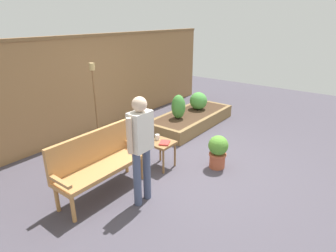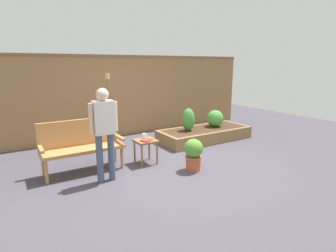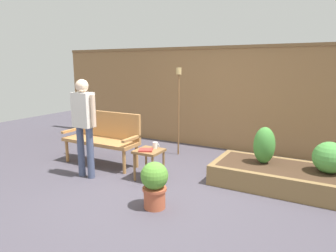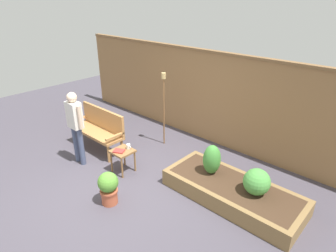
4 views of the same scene
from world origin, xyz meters
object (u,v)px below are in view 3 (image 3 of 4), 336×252
(side_table, at_px, (149,155))
(shrub_near_bench, at_px, (264,145))
(person_by_bench, at_px, (84,120))
(cup_on_table, at_px, (155,145))
(book_on_table, at_px, (146,150))
(shrub_far_corner, at_px, (329,158))
(garden_bench, at_px, (104,134))
(tiki_torch, at_px, (179,96))
(potted_boxwood, at_px, (154,183))

(side_table, relative_size, shrub_near_bench, 0.86)
(side_table, bearing_deg, person_by_bench, -157.17)
(cup_on_table, xyz_separation_m, shrub_near_bench, (1.54, 0.64, 0.05))
(book_on_table, xyz_separation_m, shrub_far_corner, (2.47, 0.84, 0.03))
(shrub_far_corner, bearing_deg, book_on_table, -161.26)
(person_by_bench, bearing_deg, cup_on_table, 28.14)
(person_by_bench, bearing_deg, side_table, 22.83)
(side_table, distance_m, shrub_far_corner, 2.58)
(book_on_table, bearing_deg, side_table, 53.81)
(garden_bench, relative_size, shrub_far_corner, 3.28)
(shrub_far_corner, bearing_deg, tiki_torch, 166.13)
(cup_on_table, relative_size, tiki_torch, 0.07)
(garden_bench, distance_m, shrub_near_bench, 2.78)
(garden_bench, xyz_separation_m, potted_boxwood, (1.74, -1.07, -0.21))
(side_table, xyz_separation_m, book_on_table, (-0.01, -0.07, 0.10))
(garden_bench, xyz_separation_m, shrub_far_corner, (3.61, 0.48, -0.03))
(book_on_table, bearing_deg, person_by_bench, 172.74)
(shrub_near_bench, relative_size, shrub_far_corner, 1.28)
(garden_bench, height_order, shrub_near_bench, garden_bench)
(garden_bench, height_order, cup_on_table, garden_bench)
(garden_bench, distance_m, potted_boxwood, 2.05)
(book_on_table, xyz_separation_m, shrub_near_bench, (1.59, 0.84, 0.09))
(tiki_torch, relative_size, person_by_bench, 1.10)
(side_table, relative_size, tiki_torch, 0.28)
(garden_bench, relative_size, person_by_bench, 0.92)
(book_on_table, bearing_deg, tiki_torch, 71.24)
(tiki_torch, bearing_deg, potted_boxwood, -70.23)
(shrub_far_corner, xyz_separation_m, person_by_bench, (-3.40, -1.16, 0.41))
(shrub_near_bench, bearing_deg, person_by_bench, -155.29)
(book_on_table, height_order, person_by_bench, person_by_bench)
(shrub_near_bench, bearing_deg, garden_bench, -170.13)
(person_by_bench, bearing_deg, garden_bench, 107.39)
(side_table, relative_size, person_by_bench, 0.31)
(garden_bench, xyz_separation_m, tiki_torch, (0.94, 1.14, 0.63))
(tiki_torch, bearing_deg, shrub_near_bench, -20.18)
(cup_on_table, relative_size, potted_boxwood, 0.19)
(garden_bench, bearing_deg, potted_boxwood, -31.74)
(potted_boxwood, bearing_deg, book_on_table, 129.73)
(potted_boxwood, height_order, shrub_near_bench, shrub_near_bench)
(garden_bench, distance_m, tiki_torch, 1.61)
(shrub_far_corner, bearing_deg, cup_on_table, -165.26)
(garden_bench, bearing_deg, shrub_far_corner, 7.51)
(side_table, bearing_deg, cup_on_table, 73.26)
(book_on_table, xyz_separation_m, potted_boxwood, (0.59, -0.71, -0.16))
(book_on_table, height_order, shrub_near_bench, shrub_near_bench)
(tiki_torch, bearing_deg, person_by_bench, -111.81)
(garden_bench, relative_size, book_on_table, 6.99)
(shrub_near_bench, height_order, shrub_far_corner, shrub_near_bench)
(cup_on_table, distance_m, shrub_near_bench, 1.67)
(garden_bench, height_order, potted_boxwood, garden_bench)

